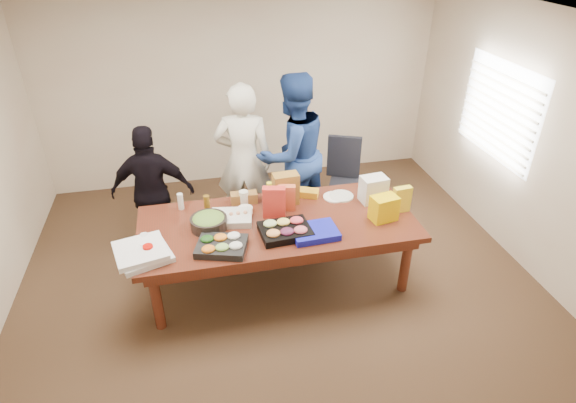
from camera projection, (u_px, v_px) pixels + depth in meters
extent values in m
cube|color=#47301E|center=(278.00, 279.00, 5.17)|extent=(5.50, 5.00, 0.02)
cube|color=white|center=(275.00, 18.00, 3.77)|extent=(5.50, 5.00, 0.02)
cube|color=beige|center=(242.00, 89.00, 6.56)|extent=(5.50, 0.04, 2.70)
cube|color=beige|center=(373.00, 388.00, 2.38)|extent=(5.50, 0.04, 2.70)
cube|color=beige|center=(531.00, 143.00, 4.98)|extent=(0.04, 5.00, 2.70)
cube|color=white|center=(499.00, 111.00, 5.40)|extent=(0.03, 1.40, 1.10)
cube|color=beige|center=(496.00, 111.00, 5.39)|extent=(0.04, 1.36, 1.00)
cube|color=#4C1C0F|center=(278.00, 251.00, 4.98)|extent=(2.80, 1.20, 0.75)
cube|color=black|center=(347.00, 182.00, 5.99)|extent=(0.68, 0.68, 1.01)
imported|color=silver|center=(244.00, 161.00, 5.54)|extent=(0.78, 0.60, 1.88)
imported|color=navy|center=(292.00, 154.00, 5.62)|extent=(1.17, 1.06, 1.96)
imported|color=black|center=(153.00, 192.00, 5.25)|extent=(0.95, 0.50, 1.55)
cube|color=black|center=(222.00, 246.00, 4.36)|extent=(0.54, 0.47, 0.07)
cube|color=black|center=(285.00, 231.00, 4.57)|extent=(0.51, 0.41, 0.07)
cube|color=silver|center=(231.00, 218.00, 4.77)|extent=(0.46, 0.37, 0.07)
cylinder|color=black|center=(209.00, 223.00, 4.65)|extent=(0.37, 0.37, 0.12)
cube|color=#1418B6|center=(314.00, 232.00, 4.56)|extent=(0.46, 0.35, 0.07)
cube|color=red|center=(274.00, 202.00, 4.78)|extent=(0.25, 0.14, 0.34)
cube|color=yellow|center=(402.00, 199.00, 4.88)|extent=(0.19, 0.09, 0.28)
cube|color=#D65D35|center=(287.00, 198.00, 4.91)|extent=(0.20, 0.12, 0.28)
cylinder|color=silver|center=(244.00, 198.00, 5.04)|extent=(0.10, 0.10, 0.16)
cylinder|color=yellow|center=(270.00, 190.00, 5.15)|extent=(0.08, 0.08, 0.18)
cylinder|color=brown|center=(207.00, 204.00, 4.89)|extent=(0.07, 0.07, 0.20)
cylinder|color=silver|center=(181.00, 201.00, 4.95)|extent=(0.06, 0.06, 0.18)
cube|color=gold|center=(308.00, 193.00, 5.20)|extent=(0.26, 0.21, 0.08)
cube|color=brown|center=(244.00, 198.00, 5.08)|extent=(0.29, 0.13, 0.11)
cube|color=olive|center=(286.00, 189.00, 5.00)|extent=(0.28, 0.17, 0.35)
cylinder|color=#BA0A02|center=(149.00, 251.00, 4.25)|extent=(0.12, 0.12, 0.12)
cylinder|color=white|center=(144.00, 247.00, 4.31)|extent=(0.09, 0.09, 0.11)
cylinder|color=silver|center=(145.00, 239.00, 4.43)|extent=(0.09, 0.09, 0.10)
cube|color=silver|center=(144.00, 254.00, 4.27)|extent=(0.56, 0.56, 0.05)
cube|color=white|center=(140.00, 251.00, 4.23)|extent=(0.53, 0.53, 0.05)
cylinder|color=white|center=(334.00, 197.00, 5.19)|extent=(0.30, 0.30, 0.01)
cylinder|color=silver|center=(341.00, 196.00, 5.20)|extent=(0.29, 0.29, 0.02)
cylinder|color=#EDE6C7|center=(280.00, 196.00, 5.16)|extent=(0.21, 0.21, 0.06)
cylinder|color=white|center=(245.00, 210.00, 4.91)|extent=(0.19, 0.19, 0.06)
cube|color=white|center=(373.00, 189.00, 5.06)|extent=(0.29, 0.22, 0.29)
cube|color=#FFD102|center=(384.00, 208.00, 4.76)|extent=(0.29, 0.22, 0.26)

